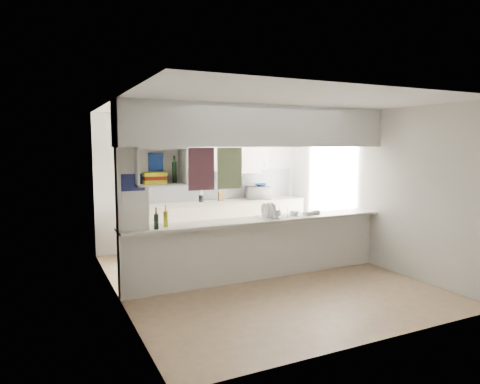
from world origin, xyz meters
TOP-DOWN VIEW (x-y plane):
  - floor at (0.00, 0.00)m, footprint 4.80×4.80m
  - ceiling at (0.00, 0.00)m, footprint 4.80×4.80m
  - wall_back at (0.00, 2.40)m, footprint 4.20×0.00m
  - wall_left at (-2.10, 0.00)m, footprint 0.00×4.80m
  - wall_right at (2.10, 0.00)m, footprint 0.00×4.80m
  - servery_partition at (-0.17, 0.00)m, footprint 4.20×0.50m
  - cubby_shelf at (-1.57, -0.06)m, footprint 0.65×0.35m
  - kitchen_run at (0.16, 2.14)m, footprint 3.60×0.63m
  - microwave at (1.10, 2.10)m, footprint 0.54×0.42m
  - bowl at (1.13, 2.09)m, footprint 0.24×0.24m
  - dish_rack at (0.22, 0.05)m, footprint 0.45×0.35m
  - cup at (0.25, -0.07)m, footprint 0.16×0.16m
  - wine_bottles at (-1.54, -0.08)m, footprint 0.21×0.14m
  - plastic_tubs at (0.81, 0.01)m, footprint 0.53×0.22m
  - utensil_jar at (-0.14, 2.15)m, footprint 0.10×0.10m
  - knife_block at (0.28, 2.18)m, footprint 0.09×0.08m

SIDE VIEW (x-z plane):
  - floor at x=0.00m, z-range 0.00..0.00m
  - kitchen_run at x=0.16m, z-range -0.29..1.95m
  - plastic_tubs at x=0.81m, z-range 0.92..0.99m
  - cup at x=0.25m, z-range 0.94..1.04m
  - utensil_jar at x=-0.14m, z-range 0.92..1.06m
  - knife_block at x=0.28m, z-range 0.92..1.10m
  - dish_rack at x=0.22m, z-range 0.89..1.13m
  - wine_bottles at x=-1.54m, z-range 0.88..1.19m
  - microwave at x=1.10m, z-range 0.92..1.19m
  - bowl at x=1.13m, z-range 1.19..1.24m
  - wall_back at x=0.00m, z-range -0.80..3.40m
  - wall_left at x=-2.10m, z-range -1.10..3.70m
  - wall_right at x=2.10m, z-range -1.10..3.70m
  - servery_partition at x=-0.17m, z-range 0.36..2.96m
  - cubby_shelf at x=-1.57m, z-range 1.46..1.96m
  - ceiling at x=0.00m, z-range 2.60..2.60m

